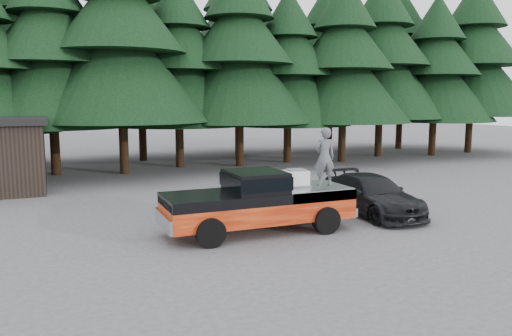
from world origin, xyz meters
name	(u,v)px	position (x,y,z in m)	size (l,w,h in m)	color
ground	(231,239)	(0.00, 0.00, 0.00)	(120.00, 120.00, 0.00)	#474749
pickup_truck	(258,211)	(1.04, 0.40, 0.67)	(6.00, 2.04, 1.33)	#E8531D
truck_cab	(255,180)	(0.94, 0.40, 1.62)	(1.66, 1.90, 0.59)	black
air_compressor	(296,179)	(2.38, 0.47, 1.58)	(0.72, 0.59, 0.49)	silver
man_on_bed	(325,157)	(3.27, 0.24, 2.26)	(0.68, 0.45, 1.87)	#4D5154
parked_car	(371,195)	(5.74, 1.11, 0.69)	(1.94, 4.78, 1.39)	black
treeline	(138,37)	(0.42, 17.20, 7.72)	(60.15, 16.05, 17.50)	black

